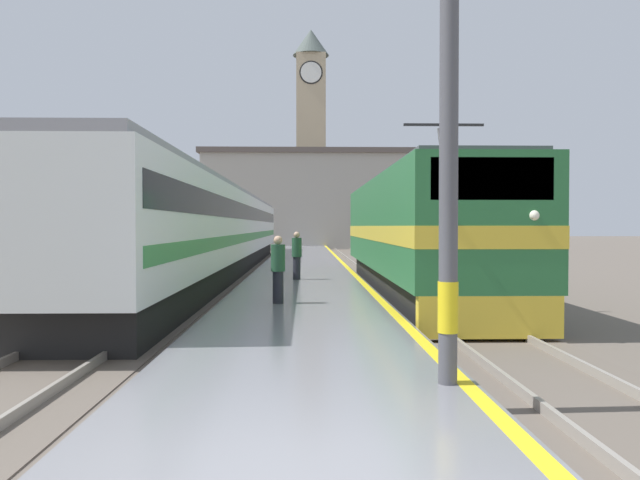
% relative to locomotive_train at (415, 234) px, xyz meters
% --- Properties ---
extents(ground_plane, '(200.00, 200.00, 0.00)m').
position_rel_locomotive_train_xyz_m(ground_plane, '(-3.53, 14.64, -1.96)').
color(ground_plane, '#60564C').
extents(platform, '(4.13, 140.00, 0.37)m').
position_rel_locomotive_train_xyz_m(platform, '(-3.53, 9.64, -1.77)').
color(platform, slate).
rests_on(platform, ground).
extents(rail_track_near, '(2.83, 140.00, 0.16)m').
position_rel_locomotive_train_xyz_m(rail_track_near, '(0.00, 9.64, -1.93)').
color(rail_track_near, '#60564C').
rests_on(rail_track_near, ground).
extents(rail_track_far, '(2.83, 140.00, 0.16)m').
position_rel_locomotive_train_xyz_m(rail_track_far, '(-7.50, 9.64, -1.93)').
color(rail_track_far, '#60564C').
rests_on(rail_track_far, ground).
extents(locomotive_train, '(2.92, 16.64, 4.80)m').
position_rel_locomotive_train_xyz_m(locomotive_train, '(0.00, 0.00, 0.00)').
color(locomotive_train, black).
rests_on(locomotive_train, ground).
extents(passenger_train, '(2.92, 40.90, 3.83)m').
position_rel_locomotive_train_xyz_m(passenger_train, '(-7.50, 10.07, 0.11)').
color(passenger_train, black).
rests_on(passenger_train, ground).
extents(catenary_mast, '(2.13, 0.24, 8.72)m').
position_rel_locomotive_train_xyz_m(catenary_mast, '(-1.75, -12.58, 2.78)').
color(catenary_mast, '#4C4C51').
rests_on(catenary_mast, platform).
extents(person_on_platform, '(0.34, 0.34, 1.65)m').
position_rel_locomotive_train_xyz_m(person_on_platform, '(-3.79, 1.70, -0.72)').
color(person_on_platform, '#23232D').
rests_on(person_on_platform, platform).
extents(second_waiting_passenger, '(0.34, 0.34, 1.62)m').
position_rel_locomotive_train_xyz_m(second_waiting_passenger, '(-4.15, -4.94, -0.75)').
color(second_waiting_passenger, '#23232D').
rests_on(second_waiting_passenger, platform).
extents(clock_tower, '(4.24, 4.24, 25.28)m').
position_rel_locomotive_train_xyz_m(clock_tower, '(-2.83, 53.76, 11.41)').
color(clock_tower, tan).
rests_on(clock_tower, ground).
extents(station_building, '(25.29, 9.17, 9.62)m').
position_rel_locomotive_train_xyz_m(station_building, '(-1.03, 43.08, 2.87)').
color(station_building, '#A8A399').
rests_on(station_building, ground).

